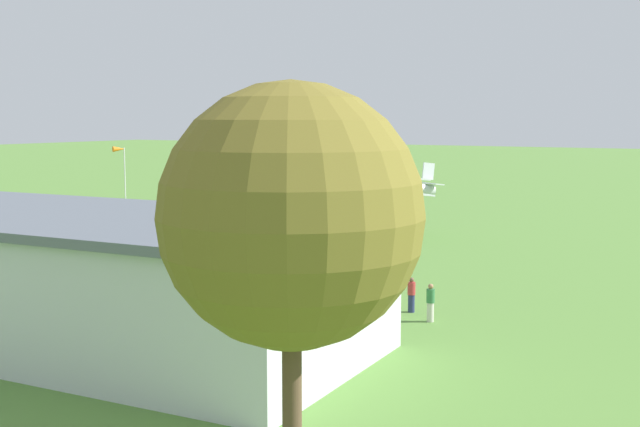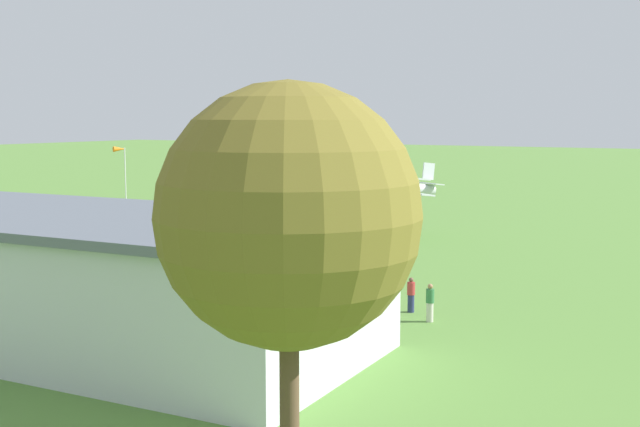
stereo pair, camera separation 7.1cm
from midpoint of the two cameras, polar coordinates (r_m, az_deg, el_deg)
ground_plane at (r=63.84m, az=0.06°, el=-1.70°), size 400.00×400.00×0.00m
hangar at (r=38.43m, az=-20.14°, el=-3.66°), size 32.78×12.59×5.39m
biplane at (r=63.71m, az=5.75°, el=1.83°), size 7.16×6.40×3.56m
person_beside_truck at (r=55.89m, az=-14.10°, el=-2.31°), size 0.40×0.40×1.57m
person_walking_on_apron at (r=58.26m, az=-15.92°, el=-1.88°), size 0.54×0.54×1.78m
person_near_hangar_door at (r=38.18m, az=7.69°, el=-6.15°), size 0.50×0.50×1.77m
person_by_parked_cars at (r=39.90m, az=6.38°, el=-5.63°), size 0.51×0.51×1.70m
tree_behind_hangar_right at (r=15.67m, az=-2.06°, el=-0.23°), size 5.13×5.13×10.06m
windsock at (r=88.21m, az=-13.64°, el=4.06°), size 1.34×1.43×6.30m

